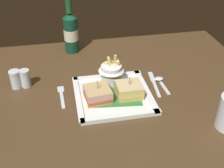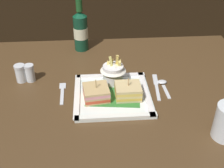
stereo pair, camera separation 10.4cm
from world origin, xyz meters
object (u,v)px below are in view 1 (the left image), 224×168
(spoon, at_px, (160,81))
(knife, at_px, (154,83))
(fries_cup, at_px, (111,71))
(fork, at_px, (62,95))
(salt_shaker, at_px, (16,80))
(pepper_shaker, at_px, (26,79))
(dining_table, at_px, (111,115))
(beer_bottle, at_px, (71,31))
(square_plate, at_px, (113,95))
(sandwich_half_left, at_px, (98,94))
(sandwich_half_right, at_px, (129,90))

(spoon, bearing_deg, knife, -174.33)
(fries_cup, height_order, fork, fries_cup)
(salt_shaker, bearing_deg, pepper_shaker, -0.00)
(spoon, bearing_deg, fork, -177.26)
(spoon, bearing_deg, dining_table, -176.01)
(dining_table, xyz_separation_m, beer_bottle, (-0.12, 0.35, 0.22))
(square_plate, distance_m, sandwich_half_left, 0.06)
(sandwich_half_right, height_order, knife, sandwich_half_right)
(spoon, relative_size, pepper_shaker, 1.69)
(fork, relative_size, pepper_shaker, 1.95)
(fork, bearing_deg, salt_shaker, 151.37)
(sandwich_half_right, relative_size, spoon, 0.76)
(fork, bearing_deg, square_plate, -12.98)
(spoon, height_order, pepper_shaker, pepper_shaker)
(fries_cup, distance_m, pepper_shaker, 0.33)
(dining_table, xyz_separation_m, spoon, (0.20, 0.01, 0.13))
(dining_table, xyz_separation_m, sandwich_half_right, (0.05, -0.06, 0.16))
(square_plate, xyz_separation_m, fries_cup, (0.01, 0.08, 0.05))
(salt_shaker, bearing_deg, fries_cup, -8.07)
(beer_bottle, bearing_deg, sandwich_half_left, -82.00)
(sandwich_half_left, xyz_separation_m, pepper_shaker, (-0.25, 0.15, -0.00))
(dining_table, bearing_deg, spoon, 3.99)
(sandwich_half_left, xyz_separation_m, salt_shaker, (-0.29, 0.15, -0.00))
(knife, xyz_separation_m, spoon, (0.03, 0.00, 0.00))
(sandwich_half_right, relative_size, fries_cup, 0.80)
(sandwich_half_right, height_order, spoon, sandwich_half_right)
(knife, bearing_deg, square_plate, -161.89)
(square_plate, relative_size, sandwich_half_right, 3.00)
(pepper_shaker, bearing_deg, square_plate, -22.95)
(knife, xyz_separation_m, pepper_shaker, (-0.49, 0.07, 0.03))
(fork, bearing_deg, pepper_shaker, 145.12)
(square_plate, xyz_separation_m, pepper_shaker, (-0.31, 0.13, 0.02))
(sandwich_half_left, relative_size, beer_bottle, 0.36)
(sandwich_half_right, height_order, fries_cup, fries_cup)
(fries_cup, distance_m, salt_shaker, 0.36)
(dining_table, height_order, fries_cup, fries_cup)
(dining_table, distance_m, fork, 0.22)
(square_plate, distance_m, salt_shaker, 0.37)
(fork, relative_size, spoon, 1.15)
(sandwich_half_left, xyz_separation_m, beer_bottle, (-0.06, 0.41, 0.07))
(sandwich_half_left, bearing_deg, dining_table, 46.18)
(fork, bearing_deg, sandwich_half_right, -13.99)
(dining_table, height_order, spoon, spoon)
(dining_table, height_order, salt_shaker, salt_shaker)
(sandwich_half_left, height_order, knife, sandwich_half_left)
(square_plate, relative_size, salt_shaker, 3.82)
(fries_cup, bearing_deg, spoon, -6.09)
(square_plate, distance_m, beer_bottle, 0.42)
(sandwich_half_left, bearing_deg, fries_cup, 55.52)
(spoon, bearing_deg, sandwich_half_right, -152.03)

